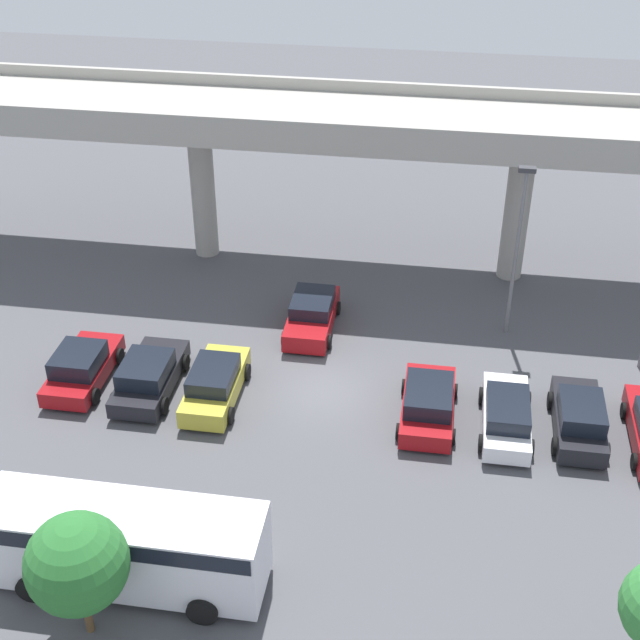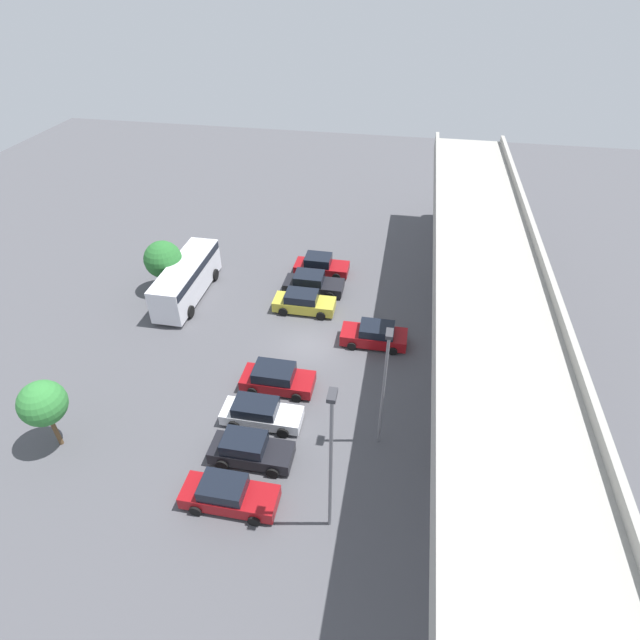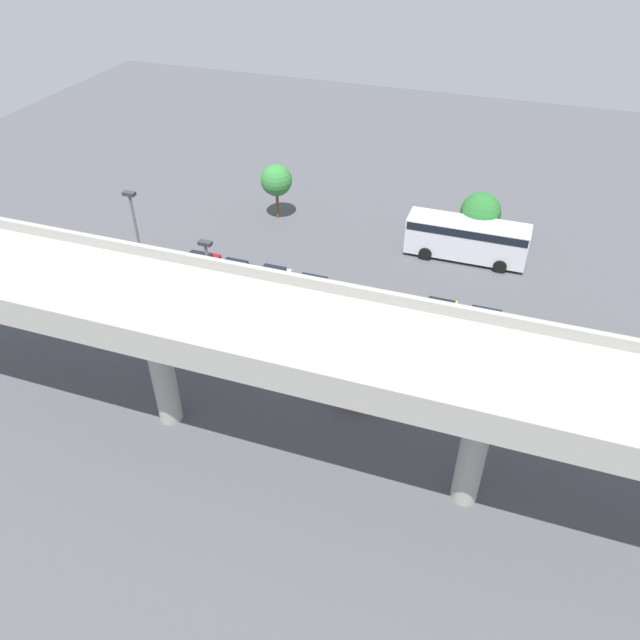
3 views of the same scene
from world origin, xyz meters
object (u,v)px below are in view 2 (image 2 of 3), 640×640
(tree_front_left, at_px, (163,260))
(parked_car_0, at_px, (321,265))
(shuttle_bus, at_px, (187,277))
(parked_car_2, at_px, (375,335))
(parked_car_1, at_px, (304,302))
(parked_car_3, at_px, (277,378))
(parked_car_6, at_px, (228,494))
(parked_car_7, at_px, (312,283))
(parked_car_4, at_px, (260,413))
(parked_car_5, at_px, (250,450))
(lamp_post_near_aisle, at_px, (384,382))
(tree_front_centre, at_px, (43,403))
(lamp_post_mid_lot, at_px, (331,456))

(tree_front_left, bearing_deg, parked_car_0, 112.37)
(shuttle_bus, bearing_deg, parked_car_2, -102.20)
(parked_car_1, distance_m, parked_car_3, 8.36)
(parked_car_6, bearing_deg, parked_car_7, 88.94)
(parked_car_2, height_order, parked_car_6, parked_car_6)
(parked_car_3, distance_m, parked_car_4, 2.95)
(tree_front_left, bearing_deg, parked_car_2, 77.43)
(parked_car_4, distance_m, parked_car_6, 5.45)
(parked_car_3, bearing_deg, parked_car_6, -92.02)
(parked_car_2, xyz_separation_m, parked_car_7, (-5.69, -5.52, 0.00))
(parked_car_2, height_order, parked_car_4, parked_car_2)
(parked_car_7, bearing_deg, parked_car_2, -45.86)
(parked_car_5, relative_size, lamp_post_near_aisle, 0.57)
(parked_car_5, height_order, shuttle_bus, shuttle_bus)
(parked_car_6, height_order, tree_front_left, tree_front_left)
(parked_car_5, relative_size, tree_front_centre, 1.00)
(parked_car_4, height_order, shuttle_bus, shuttle_bus)
(lamp_post_mid_lot, height_order, tree_front_centre, lamp_post_mid_lot)
(parked_car_1, xyz_separation_m, parked_car_4, (11.31, -0.16, -0.04))
(parked_car_2, xyz_separation_m, tree_front_left, (-3.78, -16.97, 2.05))
(parked_car_4, distance_m, shuttle_bus, 14.83)
(lamp_post_near_aisle, height_order, lamp_post_mid_lot, lamp_post_mid_lot)
(parked_car_7, xyz_separation_m, lamp_post_near_aisle, (14.23, 6.59, 3.86))
(parked_car_0, xyz_separation_m, lamp_post_near_aisle, (17.09, 6.45, 3.86))
(lamp_post_near_aisle, xyz_separation_m, lamp_post_mid_lot, (5.48, -1.84, 0.55))
(parked_car_5, height_order, lamp_post_near_aisle, lamp_post_near_aisle)
(lamp_post_near_aisle, bearing_deg, parked_car_5, -69.50)
(parked_car_1, bearing_deg, parked_car_3, -89.52)
(parked_car_6, bearing_deg, parked_car_4, 89.30)
(parked_car_3, distance_m, tree_front_centre, 12.85)
(parked_car_4, height_order, tree_front_centre, tree_front_centre)
(parked_car_1, distance_m, tree_front_centre, 18.52)
(parked_car_2, distance_m, parked_car_7, 7.92)
(parked_car_1, relative_size, parked_car_3, 1.02)
(lamp_post_mid_lot, distance_m, tree_front_left, 24.18)
(parked_car_2, distance_m, tree_front_left, 17.51)
(parked_car_2, relative_size, parked_car_3, 1.00)
(parked_car_7, bearing_deg, parked_car_1, -92.82)
(parked_car_6, distance_m, parked_car_7, 19.51)
(parked_car_7, bearing_deg, parked_car_0, 87.21)
(parked_car_3, bearing_deg, parked_car_4, -94.46)
(parked_car_4, xyz_separation_m, parked_car_5, (2.67, 0.18, 0.04))
(parked_car_5, bearing_deg, parked_car_6, -95.12)
(lamp_post_near_aisle, bearing_deg, parked_car_1, -149.63)
(parked_car_2, height_order, lamp_post_mid_lot, lamp_post_mid_lot)
(parked_car_6, relative_size, parked_car_7, 1.01)
(lamp_post_near_aisle, height_order, tree_front_left, lamp_post_near_aisle)
(parked_car_5, bearing_deg, parked_car_0, 89.27)
(parked_car_5, bearing_deg, parked_car_7, 89.62)
(tree_front_left, distance_m, tree_front_centre, 15.77)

